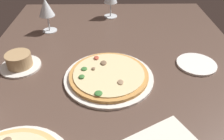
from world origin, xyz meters
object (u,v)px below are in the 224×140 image
Objects in this scene: side_plate at (196,64)px; ramekin_on_saucer at (19,62)px; wine_glass_far at (46,8)px.

ramekin_on_saucer is at bearing 90.18° from side_plate.
side_plate is at bearing -115.81° from wine_glass_far.
side_plate is at bearing -89.82° from ramekin_on_saucer.
side_plate is (-31.50, -65.13, -11.55)cm from wine_glass_far.
wine_glass_far is 73.26cm from side_plate.
wine_glass_far reaches higher than ramekin_on_saucer.
ramekin_on_saucer is 0.94× the size of wine_glass_far.
ramekin_on_saucer is 70.20cm from side_plate.
wine_glass_far is (31.72, -5.04, 9.43)cm from ramekin_on_saucer.
ramekin_on_saucer is 1.00× the size of side_plate.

